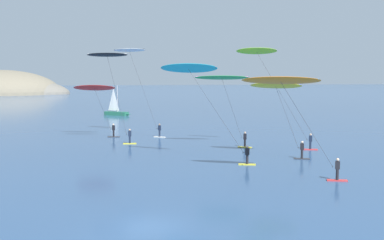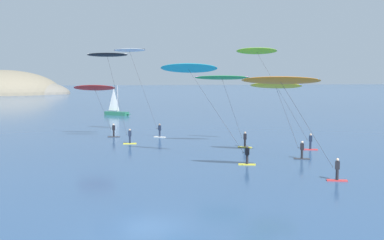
# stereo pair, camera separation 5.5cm
# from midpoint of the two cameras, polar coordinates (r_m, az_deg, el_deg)

# --- Properties ---
(ground_plane) EXTENTS (600.00, 600.00, 0.00)m
(ground_plane) POSITION_cam_midpoint_polar(r_m,az_deg,el_deg) (25.72, -5.56, -12.54)
(ground_plane) COLOR #2D4C75
(sailboat_near) EXTENTS (5.33, 4.35, 5.70)m
(sailboat_near) POSITION_cam_midpoint_polar(r_m,az_deg,el_deg) (92.34, -8.76, 0.94)
(sailboat_near) COLOR #23664C
(sailboat_near) RESTS_ON ground
(kitesurfer_white) EXTENTS (6.59, 4.96, 11.16)m
(kitesurfer_white) POSITION_cam_midpoint_polar(r_m,az_deg,el_deg) (61.82, -7.07, 7.31)
(kitesurfer_white) COLOR silver
(kitesurfer_white) RESTS_ON ground
(kitesurfer_black) EXTENTS (5.51, 2.04, 10.31)m
(kitesurfer_black) POSITION_cam_midpoint_polar(r_m,az_deg,el_deg) (54.86, -9.71, 6.58)
(kitesurfer_black) COLOR yellow
(kitesurfer_black) RESTS_ON ground
(kitesurfer_red) EXTENTS (5.77, 2.53, 6.62)m
(kitesurfer_red) POSITION_cam_midpoint_polar(r_m,az_deg,el_deg) (61.07, -11.31, 3.38)
(kitesurfer_red) COLOR #2D2D33
(kitesurfer_red) RESTS_ON ground
(kitesurfer_cyan) EXTENTS (8.16, 5.57, 8.94)m
(kitesurfer_cyan) POSITION_cam_midpoint_polar(r_m,az_deg,el_deg) (43.59, 0.14, 5.35)
(kitesurfer_cyan) COLOR yellow
(kitesurfer_cyan) RESTS_ON ground
(kitesurfer_lime) EXTENTS (8.12, 4.64, 10.75)m
(kitesurfer_lime) POSITION_cam_midpoint_polar(r_m,az_deg,el_deg) (51.98, 8.38, 6.93)
(kitesurfer_lime) COLOR red
(kitesurfer_lime) RESTS_ON ground
(kitesurfer_green) EXTENTS (6.16, 2.95, 7.81)m
(kitesurfer_green) POSITION_cam_midpoint_polar(r_m,az_deg,el_deg) (51.76, 3.81, 4.45)
(kitesurfer_green) COLOR yellow
(kitesurfer_green) RESTS_ON ground
(kitesurfer_yellow) EXTENTS (5.51, 3.76, 7.19)m
(kitesurfer_yellow) POSITION_cam_midpoint_polar(r_m,az_deg,el_deg) (45.79, 10.16, 3.44)
(kitesurfer_yellow) COLOR #2D2D33
(kitesurfer_yellow) RESTS_ON ground
(kitesurfer_orange) EXTENTS (7.71, 4.02, 7.83)m
(kitesurfer_orange) POSITION_cam_midpoint_polar(r_m,az_deg,el_deg) (36.83, 10.92, 3.94)
(kitesurfer_orange) COLOR red
(kitesurfer_orange) RESTS_ON ground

